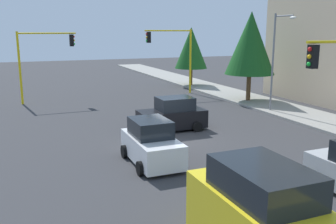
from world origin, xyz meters
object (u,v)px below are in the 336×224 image
traffic_signal_far_left (173,49)px  street_lamp_curbside (277,52)px  tree_roadside_mid (251,43)px  tree_roadside_far (191,48)px  car_black (173,115)px  car_white (151,144)px  traffic_signal_far_right (42,53)px

traffic_signal_far_left → street_lamp_curbside: 10.95m
street_lamp_curbside → tree_roadside_mid: tree_roadside_mid is taller
traffic_signal_far_left → tree_roadside_far: size_ratio=0.96×
car_black → car_white: same height
street_lamp_curbside → tree_roadside_mid: (-4.39, 0.80, 0.48)m
traffic_signal_far_left → street_lamp_curbside: size_ratio=0.86×
tree_roadside_mid → car_black: size_ratio=1.86×
tree_roadside_mid → car_white: size_ratio=1.93×
tree_roadside_far → car_black: tree_roadside_far is taller
car_black → car_white: bearing=-32.3°
tree_roadside_far → street_lamp_curbside: bearing=-1.2°
tree_roadside_far → car_white: tree_roadside_far is taller
street_lamp_curbside → car_white: street_lamp_curbside is taller
traffic_signal_far_left → car_black: (12.00, -5.16, -3.32)m
street_lamp_curbside → car_white: (6.50, -11.71, -3.45)m
street_lamp_curbside → tree_roadside_far: street_lamp_curbside is taller
traffic_signal_far_left → street_lamp_curbside: (10.39, 3.46, 0.13)m
traffic_signal_far_right → car_black: 13.92m
street_lamp_curbside → tree_roadside_mid: size_ratio=0.95×
street_lamp_curbside → tree_roadside_far: 14.40m
street_lamp_curbside → tree_roadside_far: bearing=178.8°
traffic_signal_far_left → car_white: bearing=-26.0°
car_black → traffic_signal_far_left: bearing=156.7°
traffic_signal_far_left → traffic_signal_far_right: bearing=-90.0°
tree_roadside_far → tree_roadside_mid: bearing=2.9°
traffic_signal_far_left → car_white: 19.10m
tree_roadside_far → tree_roadside_mid: tree_roadside_mid is taller
street_lamp_curbside → car_black: bearing=-79.4°
traffic_signal_far_left → car_white: (16.89, -8.26, -3.32)m
traffic_signal_far_right → tree_roadside_mid: bearing=69.1°
traffic_signal_far_left → tree_roadside_far: bearing=136.8°
tree_roadside_far → traffic_signal_far_left: bearing=-43.2°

